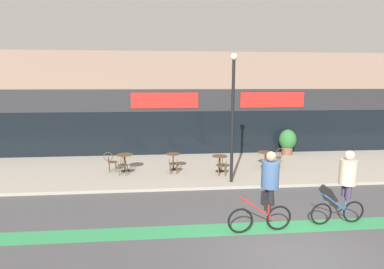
{
  "coord_description": "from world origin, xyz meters",
  "views": [
    {
      "loc": [
        -2.97,
        -6.33,
        4.03
      ],
      "look_at": [
        -1.81,
        6.7,
        1.79
      ],
      "focal_mm": 28.0,
      "sensor_mm": 36.0,
      "label": 1
    }
  ],
  "objects_px": {
    "bistro_table_0": "(125,159)",
    "bistro_table_2": "(220,160)",
    "cafe_chair_3_near": "(270,160)",
    "cafe_chair_3_side": "(278,156)",
    "cafe_chair_0_side": "(111,160)",
    "cyclist_1": "(268,185)",
    "cafe_chair_1_near": "(173,162)",
    "cafe_chair_0_near": "(123,164)",
    "cafe_chair_2_near": "(222,164)",
    "lamp_post": "(233,110)",
    "bistro_table_3": "(265,156)",
    "cyclist_0": "(346,180)",
    "bistro_table_1": "(173,159)",
    "planter_pot": "(288,141)"
  },
  "relations": [
    {
      "from": "bistro_table_2",
      "to": "cafe_chair_2_near",
      "type": "distance_m",
      "value": 0.63
    },
    {
      "from": "bistro_table_2",
      "to": "cyclist_0",
      "type": "bearing_deg",
      "value": -61.66
    },
    {
      "from": "cafe_chair_0_side",
      "to": "lamp_post",
      "type": "relative_size",
      "value": 0.18
    },
    {
      "from": "cafe_chair_0_near",
      "to": "cafe_chair_1_near",
      "type": "distance_m",
      "value": 2.17
    },
    {
      "from": "bistro_table_2",
      "to": "cafe_chair_2_near",
      "type": "height_order",
      "value": "cafe_chair_2_near"
    },
    {
      "from": "bistro_table_1",
      "to": "cafe_chair_3_side",
      "type": "height_order",
      "value": "cafe_chair_3_side"
    },
    {
      "from": "cafe_chair_3_near",
      "to": "planter_pot",
      "type": "distance_m",
      "value": 3.61
    },
    {
      "from": "bistro_table_2",
      "to": "cafe_chair_3_side",
      "type": "bearing_deg",
      "value": 10.81
    },
    {
      "from": "cafe_chair_0_near",
      "to": "cafe_chair_2_near",
      "type": "bearing_deg",
      "value": -89.29
    },
    {
      "from": "bistro_table_1",
      "to": "cafe_chair_0_side",
      "type": "relative_size",
      "value": 0.84
    },
    {
      "from": "cafe_chair_3_side",
      "to": "bistro_table_1",
      "type": "bearing_deg",
      "value": 8.65
    },
    {
      "from": "bistro_table_0",
      "to": "bistro_table_2",
      "type": "relative_size",
      "value": 1.08
    },
    {
      "from": "bistro_table_0",
      "to": "cafe_chair_2_near",
      "type": "xyz_separation_m",
      "value": [
        4.23,
        -1.06,
        -0.04
      ]
    },
    {
      "from": "bistro_table_2",
      "to": "cyclist_1",
      "type": "relative_size",
      "value": 0.32
    },
    {
      "from": "cafe_chair_2_near",
      "to": "bistro_table_2",
      "type": "bearing_deg",
      "value": 6.43
    },
    {
      "from": "lamp_post",
      "to": "cyclist_0",
      "type": "bearing_deg",
      "value": -55.17
    },
    {
      "from": "lamp_post",
      "to": "bistro_table_3",
      "type": "bearing_deg",
      "value": 43.97
    },
    {
      "from": "cafe_chair_0_near",
      "to": "cafe_chair_1_near",
      "type": "xyz_separation_m",
      "value": [
        2.17,
        0.02,
        0.0
      ]
    },
    {
      "from": "bistro_table_1",
      "to": "cafe_chair_0_side",
      "type": "distance_m",
      "value": 2.8
    },
    {
      "from": "cafe_chair_0_near",
      "to": "bistro_table_0",
      "type": "bearing_deg",
      "value": 5.81
    },
    {
      "from": "cyclist_0",
      "to": "cafe_chair_0_side",
      "type": "bearing_deg",
      "value": -38.99
    },
    {
      "from": "cafe_chair_0_near",
      "to": "cafe_chair_2_near",
      "type": "xyz_separation_m",
      "value": [
        4.24,
        -0.44,
        0.0
      ]
    },
    {
      "from": "cafe_chair_0_side",
      "to": "cyclist_0",
      "type": "bearing_deg",
      "value": -41.81
    },
    {
      "from": "bistro_table_3",
      "to": "cyclist_0",
      "type": "relative_size",
      "value": 0.33
    },
    {
      "from": "bistro_table_0",
      "to": "cyclist_1",
      "type": "distance_m",
      "value": 7.37
    },
    {
      "from": "cafe_chair_3_side",
      "to": "cyclist_1",
      "type": "bearing_deg",
      "value": 73.82
    },
    {
      "from": "cafe_chair_0_near",
      "to": "cyclist_1",
      "type": "xyz_separation_m",
      "value": [
        4.58,
        -5.13,
        0.68
      ]
    },
    {
      "from": "bistro_table_3",
      "to": "cafe_chair_3_near",
      "type": "distance_m",
      "value": 0.63
    },
    {
      "from": "bistro_table_2",
      "to": "cyclist_1",
      "type": "bearing_deg",
      "value": -86.42
    },
    {
      "from": "bistro_table_0",
      "to": "bistro_table_2",
      "type": "distance_m",
      "value": 4.26
    },
    {
      "from": "cafe_chair_3_near",
      "to": "bistro_table_3",
      "type": "bearing_deg",
      "value": -2.79
    },
    {
      "from": "bistro_table_0",
      "to": "cafe_chair_3_near",
      "type": "xyz_separation_m",
      "value": [
        6.53,
        -0.5,
        -0.04
      ]
    },
    {
      "from": "cafe_chair_3_side",
      "to": "cafe_chair_2_near",
      "type": "bearing_deg",
      "value": 29.56
    },
    {
      "from": "bistro_table_2",
      "to": "cafe_chair_3_side",
      "type": "height_order",
      "value": "cafe_chair_3_side"
    },
    {
      "from": "cafe_chair_3_near",
      "to": "lamp_post",
      "type": "height_order",
      "value": "lamp_post"
    },
    {
      "from": "cafe_chair_0_side",
      "to": "cyclist_1",
      "type": "bearing_deg",
      "value": -53.85
    },
    {
      "from": "bistro_table_2",
      "to": "cafe_chair_0_near",
      "type": "bearing_deg",
      "value": -177.47
    },
    {
      "from": "bistro_table_1",
      "to": "cafe_chair_1_near",
      "type": "relative_size",
      "value": 0.84
    },
    {
      "from": "bistro_table_0",
      "to": "cafe_chair_0_near",
      "type": "bearing_deg",
      "value": -90.8
    },
    {
      "from": "cafe_chair_2_near",
      "to": "cyclist_0",
      "type": "distance_m",
      "value": 5.24
    },
    {
      "from": "bistro_table_0",
      "to": "cafe_chair_3_near",
      "type": "distance_m",
      "value": 6.55
    },
    {
      "from": "cafe_chair_2_near",
      "to": "cafe_chair_3_side",
      "type": "distance_m",
      "value": 3.15
    },
    {
      "from": "bistro_table_3",
      "to": "planter_pot",
      "type": "bearing_deg",
      "value": 48.92
    },
    {
      "from": "cafe_chair_3_near",
      "to": "cyclist_1",
      "type": "bearing_deg",
      "value": 156.36
    },
    {
      "from": "bistro_table_2",
      "to": "cyclist_1",
      "type": "height_order",
      "value": "cyclist_1"
    },
    {
      "from": "cafe_chair_3_side",
      "to": "bistro_table_2",
      "type": "bearing_deg",
      "value": 18.37
    },
    {
      "from": "cafe_chair_1_near",
      "to": "cafe_chair_3_side",
      "type": "height_order",
      "value": "same"
    },
    {
      "from": "cafe_chair_3_side",
      "to": "lamp_post",
      "type": "relative_size",
      "value": 0.18
    },
    {
      "from": "bistro_table_3",
      "to": "cafe_chair_0_near",
      "type": "xyz_separation_m",
      "value": [
        -6.53,
        -0.75,
        0.0
      ]
    },
    {
      "from": "bistro_table_3",
      "to": "cafe_chair_0_near",
      "type": "distance_m",
      "value": 6.58
    }
  ]
}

